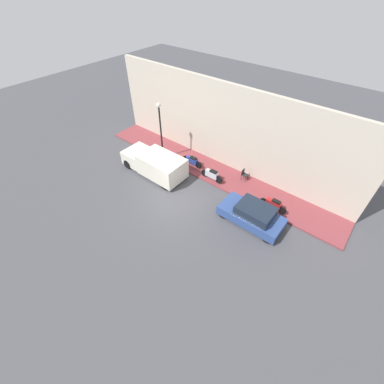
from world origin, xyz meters
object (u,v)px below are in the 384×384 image
at_px(streetlamp, 160,124).
at_px(cafe_chair, 244,174).
at_px(parked_car, 252,215).
at_px(scooter_silver, 212,175).
at_px(motorcycle_blue, 192,161).
at_px(motorcycle_red, 274,204).
at_px(delivery_van, 154,163).

relative_size(streetlamp, cafe_chair, 5.42).
bearing_deg(parked_car, cafe_chair, 37.41).
bearing_deg(streetlamp, scooter_silver, -88.02).
bearing_deg(motorcycle_blue, cafe_chair, -75.61).
bearing_deg(cafe_chair, parked_car, -142.59).
bearing_deg(scooter_silver, motorcycle_red, -89.30).
height_order(motorcycle_blue, streetlamp, streetlamp).
xyz_separation_m(parked_car, cafe_chair, (3.16, 2.42, -0.04)).
bearing_deg(parked_car, delivery_van, 91.47).
bearing_deg(cafe_chair, scooter_silver, 130.01).
distance_m(parked_car, streetlamp, 9.34).
height_order(delivery_van, streetlamp, streetlamp).
xyz_separation_m(motorcycle_red, streetlamp, (-0.22, 9.46, 2.55)).
height_order(delivery_van, motorcycle_red, delivery_van).
xyz_separation_m(parked_car, streetlamp, (1.51, 8.88, 2.45)).
bearing_deg(delivery_van, cafe_chair, -59.19).
height_order(scooter_silver, motorcycle_red, scooter_silver).
distance_m(scooter_silver, streetlamp, 5.33).
distance_m(delivery_van, streetlamp, 2.92).
height_order(delivery_van, scooter_silver, delivery_van).
distance_m(parked_car, scooter_silver, 4.51).
distance_m(parked_car, delivery_van, 8.07).
bearing_deg(motorcycle_blue, delivery_van, 144.42).
xyz_separation_m(delivery_van, streetlamp, (1.72, 0.82, 2.21)).
height_order(parked_car, motorcycle_blue, parked_car).
relative_size(delivery_van, streetlamp, 1.12).
height_order(delivery_van, motorcycle_blue, delivery_van).
bearing_deg(delivery_van, streetlamp, 25.40).
bearing_deg(scooter_silver, parked_car, -111.77).
relative_size(motorcycle_blue, streetlamp, 0.40).
bearing_deg(cafe_chair, streetlamp, 104.32).
relative_size(parked_car, delivery_van, 0.77).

